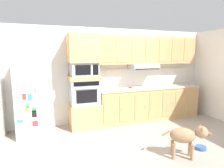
{
  "coord_description": "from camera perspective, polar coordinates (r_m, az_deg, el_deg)",
  "views": [
    {
      "loc": [
        -1.88,
        -3.92,
        1.8
      ],
      "look_at": [
        -0.33,
        0.4,
        1.11
      ],
      "focal_mm": 31.1,
      "sensor_mm": 36.0,
      "label": 1
    }
  ],
  "objects": [
    {
      "name": "dog",
      "position": [
        3.74,
        21.18,
        -14.02
      ],
      "size": [
        0.78,
        0.46,
        0.61
      ],
      "rotation": [
        0.0,
        0.0,
        -0.45
      ],
      "color": "#997551",
      "rests_on": "ground"
    },
    {
      "name": "appliance_mid_shelf",
      "position": [
        4.8,
        -8.23,
        1.84
      ],
      "size": [
        0.74,
        0.62,
        0.1
      ],
      "primitive_type": "cube",
      "color": "tan",
      "rests_on": "built_in_oven"
    },
    {
      "name": "refrigerator",
      "position": [
        4.7,
        -21.93,
        -3.42
      ],
      "size": [
        0.76,
        0.73,
        1.76
      ],
      "color": "white",
      "rests_on": "ground"
    },
    {
      "name": "lower_cabinet_run",
      "position": [
        5.6,
        10.83,
        -5.69
      ],
      "size": [
        2.94,
        0.63,
        0.88
      ],
      "color": "tan",
      "rests_on": "ground"
    },
    {
      "name": "countertop_slab",
      "position": [
        5.51,
        10.94,
        -1.04
      ],
      "size": [
        2.98,
        0.64,
        0.04
      ],
      "primitive_type": "cube",
      "color": "#BCB2A3",
      "rests_on": "lower_cabinet_run"
    },
    {
      "name": "appliance_upper_cabinet",
      "position": [
        4.77,
        -8.41,
        10.34
      ],
      "size": [
        0.74,
        0.62,
        0.68
      ],
      "primitive_type": "cube",
      "color": "tan",
      "rests_on": "microwave"
    },
    {
      "name": "screwdriver",
      "position": [
        5.27,
        5.42,
        -0.99
      ],
      "size": [
        0.17,
        0.16,
        0.03
      ],
      "color": "red",
      "rests_on": "countertop_slab"
    },
    {
      "name": "oven_base_cabinet",
      "position": [
        5.0,
        -7.99,
        -9.05
      ],
      "size": [
        0.74,
        0.62,
        0.6
      ],
      "primitive_type": "cube",
      "color": "tan",
      "rests_on": "ground"
    },
    {
      "name": "microwave",
      "position": [
        4.77,
        -8.27,
        4.34
      ],
      "size": [
        0.64,
        0.54,
        0.32
      ],
      "color": "#A8AAAF",
      "rests_on": "appliance_mid_shelf"
    },
    {
      "name": "dog_food_bowl",
      "position": [
        4.29,
        24.64,
        -16.65
      ],
      "size": [
        0.2,
        0.2,
        0.06
      ],
      "color": "#3359A5",
      "rests_on": "ground"
    },
    {
      "name": "back_kitchen_wall",
      "position": [
        5.4,
        0.75,
        2.66
      ],
      "size": [
        6.2,
        0.12,
        2.5
      ],
      "primitive_type": "cube",
      "color": "silver",
      "rests_on": "ground"
    },
    {
      "name": "upper_cabinet_with_hood",
      "position": [
        5.54,
        10.49,
        9.43
      ],
      "size": [
        2.94,
        0.48,
        0.88
      ],
      "color": "tan",
      "rests_on": "backsplash_panel"
    },
    {
      "name": "ground_plane",
      "position": [
        4.71,
        5.6,
        -14.03
      ],
      "size": [
        9.6,
        9.6,
        0.0
      ],
      "primitive_type": "plane",
      "color": "#9E9389"
    },
    {
      "name": "backsplash_panel",
      "position": [
        5.72,
        9.55,
        2.07
      ],
      "size": [
        2.98,
        0.02,
        0.5
      ],
      "primitive_type": "cube",
      "color": "silver",
      "rests_on": "countertop_slab"
    },
    {
      "name": "built_in_oven",
      "position": [
        4.85,
        -8.13,
        -2.28
      ],
      "size": [
        0.7,
        0.62,
        0.6
      ],
      "color": "#A8AAAF",
      "rests_on": "oven_base_cabinet"
    }
  ]
}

